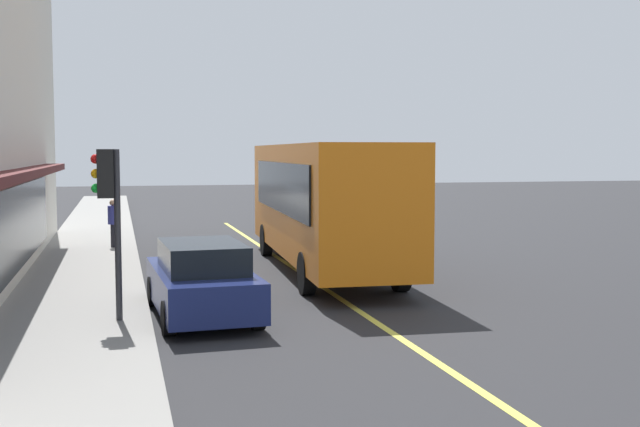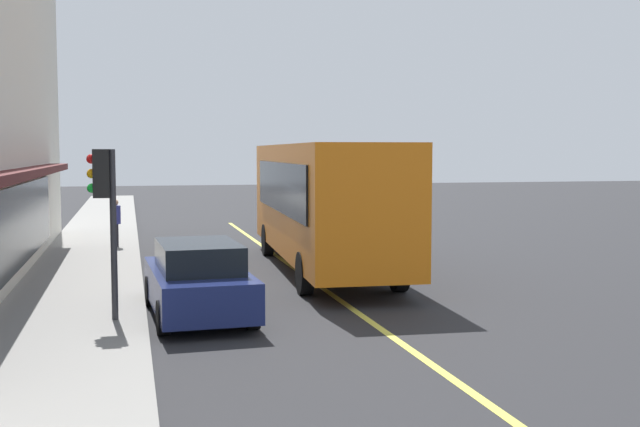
% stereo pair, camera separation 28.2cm
% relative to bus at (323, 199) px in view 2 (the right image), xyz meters
% --- Properties ---
extents(ground, '(120.00, 120.00, 0.00)m').
position_rel_bus_xyz_m(ground, '(-2.77, 0.70, -1.99)').
color(ground, '#28282B').
extents(sidewalk, '(80.00, 2.94, 0.15)m').
position_rel_bus_xyz_m(sidewalk, '(-2.77, 6.40, -1.91)').
color(sidewalk, gray).
rests_on(sidewalk, ground).
extents(lane_centre_stripe, '(36.00, 0.16, 0.01)m').
position_rel_bus_xyz_m(lane_centre_stripe, '(-2.77, 0.70, -1.98)').
color(lane_centre_stripe, '#D8D14C').
rests_on(lane_centre_stripe, ground).
extents(bus, '(11.24, 3.07, 3.50)m').
position_rel_bus_xyz_m(bus, '(0.00, 0.00, 0.00)').
color(bus, orange).
rests_on(bus, ground).
extents(traffic_light, '(0.30, 0.52, 3.20)m').
position_rel_bus_xyz_m(traffic_light, '(-5.93, 5.67, 0.55)').
color(traffic_light, '#2D2D33').
rests_on(traffic_light, sidewalk).
extents(car_navy, '(4.38, 2.03, 1.52)m').
position_rel_bus_xyz_m(car_navy, '(-5.39, 3.92, -1.24)').
color(car_navy, navy).
rests_on(car_navy, ground).
extents(pedestrian_by_curb, '(0.34, 0.34, 1.59)m').
position_rel_bus_xyz_m(pedestrian_by_curb, '(5.75, 5.68, -0.89)').
color(pedestrian_by_curb, black).
rests_on(pedestrian_by_curb, sidewalk).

